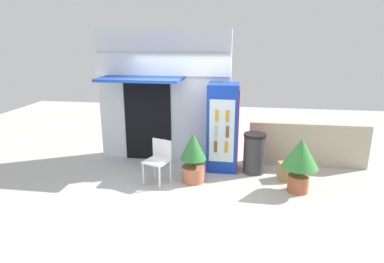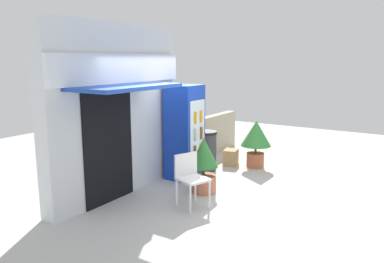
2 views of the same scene
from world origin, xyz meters
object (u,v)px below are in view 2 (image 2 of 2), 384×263
at_px(drink_cooler, 185,132).
at_px(potted_plant_near_shop, 204,162).
at_px(trash_bin, 206,151).
at_px(cardboard_box, 231,157).
at_px(potted_plant_curbside, 256,138).
at_px(plastic_chair, 190,175).

bearing_deg(drink_cooler, potted_plant_near_shop, -125.30).
bearing_deg(potted_plant_near_shop, trash_bin, 28.50).
relative_size(potted_plant_near_shop, cardboard_box, 2.81).
height_order(potted_plant_near_shop, potted_plant_curbside, potted_plant_curbside).
relative_size(drink_cooler, plastic_chair, 2.19).
bearing_deg(potted_plant_near_shop, drink_cooler, 54.70).
relative_size(potted_plant_near_shop, trash_bin, 1.17).
bearing_deg(potted_plant_near_shop, plastic_chair, -168.76).
xyz_separation_m(trash_bin, cardboard_box, (0.70, -0.27, -0.27)).
relative_size(plastic_chair, cardboard_box, 2.39).
relative_size(plastic_chair, potted_plant_curbside, 0.82).
bearing_deg(potted_plant_curbside, trash_bin, 134.67).
bearing_deg(drink_cooler, cardboard_box, -14.62).
bearing_deg(trash_bin, plastic_chair, -157.16).
relative_size(potted_plant_near_shop, potted_plant_curbside, 0.96).
distance_m(drink_cooler, potted_plant_curbside, 1.80).
distance_m(plastic_chair, potted_plant_near_shop, 0.70).
bearing_deg(plastic_chair, drink_cooler, 36.45).
bearing_deg(potted_plant_curbside, drink_cooler, 148.59).
bearing_deg(potted_plant_near_shop, cardboard_box, 11.83).
xyz_separation_m(plastic_chair, cardboard_box, (2.62, 0.54, -0.35)).
bearing_deg(plastic_chair, potted_plant_near_shop, 11.24).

